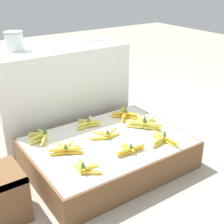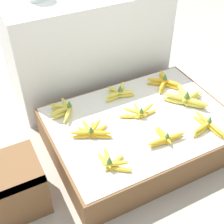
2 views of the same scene
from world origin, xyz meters
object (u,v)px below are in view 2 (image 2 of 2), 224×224
(wooden_crate, at_px, (11,187))
(banana_bunch_back_midleft, at_px, (119,93))
(banana_bunch_front_midright, at_px, (207,126))
(banana_bunch_middle_midright, at_px, (186,98))
(banana_bunch_front_left, at_px, (112,163))
(banana_bunch_back_left, at_px, (64,110))
(banana_bunch_front_midleft, at_px, (166,138))
(banana_bunch_back_midright, at_px, (164,82))
(banana_bunch_middle_left, at_px, (92,131))
(banana_bunch_middle_midleft, at_px, (139,112))

(wooden_crate, distance_m, banana_bunch_back_midleft, 0.88)
(banana_bunch_front_midright, relative_size, banana_bunch_middle_midright, 0.93)
(banana_bunch_front_left, xyz_separation_m, banana_bunch_front_midright, (0.61, -0.01, 0.00))
(banana_bunch_front_midright, distance_m, banana_bunch_back_midleft, 0.59)
(wooden_crate, relative_size, banana_bunch_back_left, 1.47)
(banana_bunch_front_midleft, relative_size, banana_bunch_back_left, 1.09)
(banana_bunch_back_midright, bearing_deg, banana_bunch_front_midleft, -123.06)
(banana_bunch_front_midright, height_order, banana_bunch_back_left, banana_bunch_back_left)
(banana_bunch_front_left, distance_m, banana_bunch_back_left, 0.51)
(banana_bunch_back_midleft, bearing_deg, banana_bunch_back_midright, -5.75)
(wooden_crate, relative_size, banana_bunch_back_midright, 1.40)
(banana_bunch_front_left, bearing_deg, banana_bunch_middle_midright, 20.65)
(banana_bunch_front_midright, xyz_separation_m, banana_bunch_middle_left, (-0.61, 0.26, -0.00))
(banana_bunch_middle_midright, relative_size, banana_bunch_back_left, 1.25)
(banana_bunch_back_midleft, bearing_deg, banana_bunch_front_midleft, -85.90)
(banana_bunch_front_left, bearing_deg, wooden_crate, 162.29)
(banana_bunch_back_left, height_order, banana_bunch_back_midleft, same)
(banana_bunch_front_left, relative_size, banana_bunch_middle_midleft, 0.79)
(banana_bunch_middle_left, relative_size, banana_bunch_middle_midleft, 0.94)
(banana_bunch_middle_midleft, bearing_deg, banana_bunch_back_left, 150.48)
(banana_bunch_back_left, bearing_deg, banana_bunch_middle_midright, -19.38)
(banana_bunch_front_midright, relative_size, banana_bunch_middle_midleft, 1.03)
(banana_bunch_middle_midright, relative_size, banana_bunch_back_midleft, 1.33)
(banana_bunch_front_midleft, height_order, banana_bunch_back_midright, banana_bunch_back_midright)
(banana_bunch_front_left, bearing_deg, banana_bunch_front_midright, -0.69)
(banana_bunch_middle_left, height_order, banana_bunch_back_midright, banana_bunch_back_midright)
(banana_bunch_front_midleft, relative_size, banana_bunch_back_midright, 1.03)
(banana_bunch_front_midleft, distance_m, banana_bunch_back_midright, 0.53)
(banana_bunch_front_left, height_order, banana_bunch_back_left, banana_bunch_back_left)
(banana_bunch_front_midleft, height_order, banana_bunch_middle_left, banana_bunch_middle_left)
(banana_bunch_middle_midleft, bearing_deg, banana_bunch_front_midright, -45.29)
(banana_bunch_middle_midleft, distance_m, banana_bunch_back_left, 0.46)
(banana_bunch_middle_midleft, relative_size, banana_bunch_middle_midright, 0.90)
(wooden_crate, xyz_separation_m, banana_bunch_middle_midright, (1.15, 0.09, 0.10))
(banana_bunch_front_midleft, relative_size, banana_bunch_back_midleft, 1.16)
(banana_bunch_middle_left, xyz_separation_m, banana_bunch_back_midright, (0.63, 0.21, 0.00))
(wooden_crate, distance_m, banana_bunch_back_left, 0.56)
(banana_bunch_middle_left, bearing_deg, wooden_crate, -168.77)
(banana_bunch_front_midleft, xyz_separation_m, banana_bunch_middle_midleft, (-0.02, 0.26, -0.00))
(banana_bunch_middle_left, height_order, banana_bunch_back_midleft, banana_bunch_back_midleft)
(banana_bunch_front_midleft, xyz_separation_m, banana_bunch_front_midright, (0.27, -0.03, 0.00))
(banana_bunch_back_left, bearing_deg, banana_bunch_front_left, -82.25)
(banana_bunch_middle_midleft, xyz_separation_m, banana_bunch_back_midright, (0.31, 0.19, 0.00))
(banana_bunch_middle_left, xyz_separation_m, banana_bunch_middle_midleft, (0.33, 0.02, -0.00))
(banana_bunch_middle_midright, bearing_deg, banana_bunch_middle_left, 179.16)
(banana_bunch_front_midright, distance_m, banana_bunch_back_left, 0.85)
(wooden_crate, xyz_separation_m, banana_bunch_front_midleft, (0.84, -0.14, 0.09))
(banana_bunch_middle_midleft, bearing_deg, banana_bunch_back_midleft, 94.81)
(banana_bunch_front_midright, distance_m, banana_bunch_back_midright, 0.48)
(banana_bunch_front_midright, height_order, banana_bunch_middle_left, banana_bunch_front_midright)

